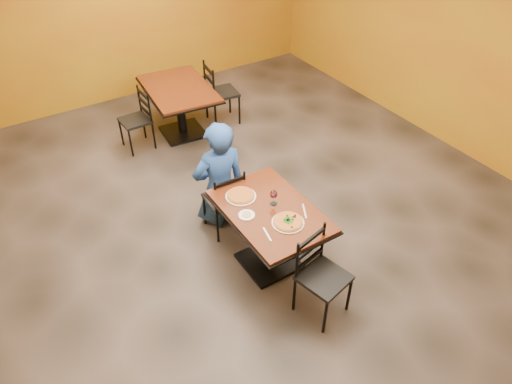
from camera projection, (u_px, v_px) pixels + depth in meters
floor at (245, 235)px, 5.40m from camera, size 7.00×8.00×0.01m
wall_back at (105, 6)px, 7.10m from camera, size 7.00×0.01×3.00m
wall_right at (481, 45)px, 5.92m from camera, size 0.01×8.00×3.00m
table_main at (270, 224)px, 4.72m from camera, size 0.83×1.23×0.75m
table_second at (180, 99)px, 6.77m from camera, size 1.01×1.39×0.75m
chair_main_near at (324, 278)px, 4.31m from camera, size 0.49×0.49×0.90m
chair_main_far at (224, 199)px, 5.24m from camera, size 0.40×0.40×0.85m
chair_second_left at (135, 121)px, 6.57m from camera, size 0.40×0.40×0.85m
chair_second_right at (222, 93)px, 7.11m from camera, size 0.48×0.48×0.95m
diner at (219, 173)px, 5.26m from camera, size 0.67×0.48×1.27m
plate_main at (288, 223)px, 4.45m from camera, size 0.31×0.31×0.01m
pizza_main at (288, 221)px, 4.44m from camera, size 0.28×0.28×0.02m
plate_far at (241, 196)px, 4.75m from camera, size 0.31×0.31×0.01m
pizza_far at (241, 195)px, 4.74m from camera, size 0.28×0.28×0.02m
side_plate at (247, 215)px, 4.53m from camera, size 0.16×0.16×0.01m
dip at (247, 214)px, 4.53m from camera, size 0.09×0.09×0.01m
wine_glass at (274, 197)px, 4.61m from camera, size 0.08×0.08×0.18m
fork at (267, 234)px, 4.33m from camera, size 0.05×0.19×0.00m
knife at (304, 211)px, 4.58m from camera, size 0.11×0.19×0.00m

